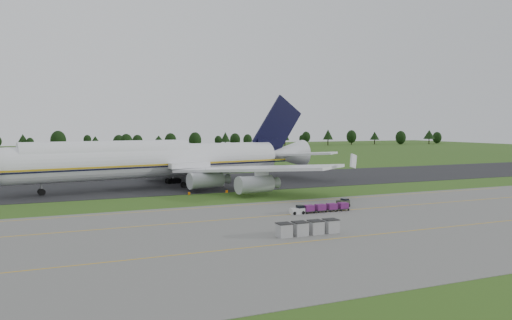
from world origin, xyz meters
name	(u,v)px	position (x,y,z in m)	size (l,w,h in m)	color
ground	(248,197)	(0.00, 0.00, 0.00)	(600.00, 600.00, 0.00)	#2E5018
apron	(337,228)	(0.00, -34.00, 0.03)	(300.00, 52.00, 0.06)	slate
taxiway	(208,182)	(0.00, 28.00, 0.04)	(300.00, 40.00, 0.08)	black
apron_markings	(313,219)	(0.00, -26.98, 0.06)	(300.00, 30.20, 0.01)	#D89C0C
tree_line	(130,139)	(10.38, 220.09, 6.14)	(527.71, 23.12, 11.96)	black
aircraft	(161,160)	(-13.10, 23.26, 6.60)	(82.68, 79.31, 23.12)	white
baggage_train	(319,208)	(3.97, -22.04, 0.78)	(11.00, 1.41, 1.35)	silver
utility_cart	(343,204)	(10.69, -19.03, 0.66)	(2.45, 1.78, 1.22)	#2A3122
uld_row	(308,228)	(-6.21, -36.55, 0.99)	(9.07, 1.87, 1.85)	#9C9C9C
edge_markers	(208,193)	(-6.36, 7.50, 0.27)	(8.98, 0.30, 0.60)	orange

